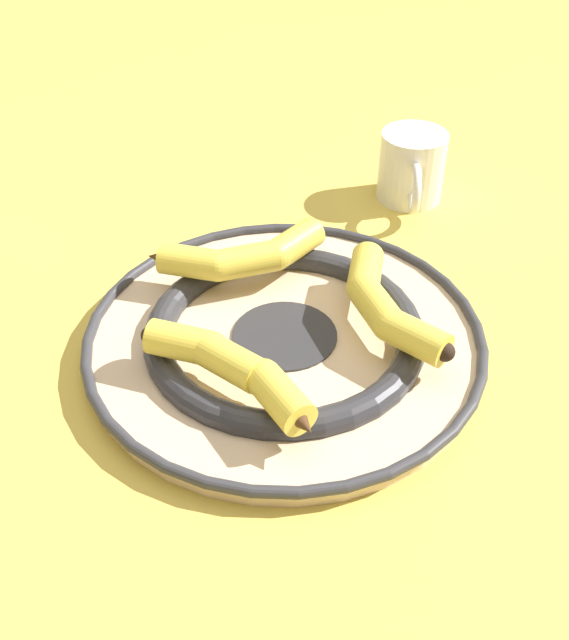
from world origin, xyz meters
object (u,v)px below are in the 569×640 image
banana_a (242,256)px  banana_b (383,302)px  decorative_bowl (284,337)px  banana_c (235,369)px  coffee_mug (412,167)px

banana_a → banana_b: same height
decorative_bowl → banana_b: bearing=13.5°
banana_c → banana_a: bearing=-51.6°
decorative_bowl → banana_c: banana_c is taller
banana_a → coffee_mug: coffee_mug is taller
banana_b → coffee_mug: (0.03, 0.28, -0.01)m
banana_b → banana_c: size_ratio=0.97×
banana_c → banana_b: bearing=-108.0°
coffee_mug → banana_a: bearing=-41.0°
decorative_bowl → coffee_mug: 0.33m
decorative_bowl → banana_c: 0.10m
banana_a → coffee_mug: bearing=27.5°
banana_b → coffee_mug: bearing=146.7°
banana_a → decorative_bowl: bearing=-80.3°
banana_c → coffee_mug: 0.42m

